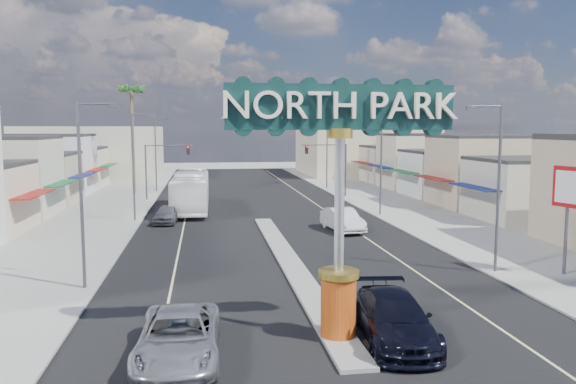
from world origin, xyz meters
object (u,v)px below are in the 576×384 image
object	(u,v)px
gateway_sign	(340,180)
streetlight_l_far	(157,151)
streetlight_l_mid	(135,161)
traffic_signal_right	(330,159)
palm_right_far	(342,96)
bank_pylon_sign	(568,193)
palm_left_far	(131,96)
streetlight_r_near	(496,180)
suv_right	(395,318)
city_bus	(191,191)
car_parked_left	(167,214)
streetlight_r_far	(326,150)
palm_right_mid	(338,107)
streetlight_r_mid	(379,159)
traffic_signal_left	(163,161)
streetlight_l_near	(84,186)
suv_left	(179,337)
car_parked_right	(342,220)

from	to	relation	value
gateway_sign	streetlight_l_far	xyz separation A→B (m)	(-10.43, 50.02, -0.86)
streetlight_l_mid	traffic_signal_right	bearing A→B (deg)	35.50
palm_right_far	bank_pylon_sign	xyz separation A→B (m)	(-1.13, -53.11, -7.96)
gateway_sign	palm_left_far	distance (m)	50.06
streetlight_r_near	suv_right	distance (m)	12.68
gateway_sign	traffic_signal_right	bearing A→B (deg)	77.67
city_bus	car_parked_left	bearing A→B (deg)	-103.91
streetlight_r_far	palm_left_far	world-z (taller)	palm_left_far
streetlight_l_far	palm_right_mid	bearing A→B (deg)	9.69
streetlight_r_mid	car_parked_left	world-z (taller)	streetlight_r_mid
streetlight_r_mid	city_bus	distance (m)	17.76
city_bus	streetlight_r_near	bearing A→B (deg)	-56.31
palm_right_far	gateway_sign	bearing A→B (deg)	-104.03
streetlight_l_mid	car_parked_left	bearing A→B (deg)	-22.84
traffic_signal_left	streetlight_l_near	world-z (taller)	streetlight_l_near
traffic_signal_left	palm_right_mid	size ratio (longest dim) A/B	0.50
streetlight_l_near	streetlight_l_far	xyz separation A→B (m)	(0.00, 42.00, 0.00)
traffic_signal_right	palm_right_far	distance (m)	20.59
traffic_signal_right	bank_pylon_sign	size ratio (longest dim) A/B	1.06
streetlight_r_far	palm_left_far	xyz separation A→B (m)	(-23.43, -2.00, 6.43)
streetlight_l_far	palm_left_far	xyz separation A→B (m)	(-2.57, -2.00, 6.43)
palm_right_mid	palm_right_far	xyz separation A→B (m)	(2.00, 6.00, 1.78)
traffic_signal_left	traffic_signal_right	bearing A→B (deg)	0.00
traffic_signal_left	streetlight_r_near	bearing A→B (deg)	-60.01
gateway_sign	palm_right_far	bearing A→B (deg)	75.97
traffic_signal_right	palm_left_far	bearing A→B (deg)	164.85
streetlight_l_mid	suv_left	bearing A→B (deg)	-80.85
traffic_signal_right	car_parked_left	bearing A→B (deg)	-138.54
streetlight_r_near	streetlight_l_mid	bearing A→B (deg)	136.21
streetlight_r_far	gateway_sign	bearing A→B (deg)	-101.78
streetlight_l_near	streetlight_l_far	world-z (taller)	same
streetlight_l_far	palm_right_far	world-z (taller)	palm_right_far
traffic_signal_left	traffic_signal_right	size ratio (longest dim) A/B	1.00
traffic_signal_right	palm_left_far	world-z (taller)	palm_left_far
streetlight_l_mid	suv_left	world-z (taller)	streetlight_l_mid
traffic_signal_right	city_bus	world-z (taller)	traffic_signal_right
streetlight_r_mid	palm_right_far	world-z (taller)	palm_right_far
palm_left_far	palm_right_far	world-z (taller)	palm_right_far
streetlight_l_far	streetlight_r_far	xyz separation A→B (m)	(20.87, 0.00, 0.00)
streetlight_l_mid	palm_right_far	xyz separation A→B (m)	(25.43, 32.00, 7.32)
palm_left_far	suv_right	world-z (taller)	palm_left_far
car_parked_left	traffic_signal_left	bearing A→B (deg)	102.71
suv_right	car_parked_left	xyz separation A→B (m)	(-9.88, 27.41, -0.11)
streetlight_r_near	streetlight_r_mid	world-z (taller)	same
streetlight_l_mid	car_parked_right	bearing A→B (deg)	-22.58
streetlight_l_mid	streetlight_r_far	distance (m)	30.32
palm_right_far	traffic_signal_left	bearing A→B (deg)	-143.33
gateway_sign	city_bus	world-z (taller)	gateway_sign
streetlight_l_mid	streetlight_r_far	size ratio (longest dim) A/B	1.00
palm_right_far	streetlight_r_mid	bearing A→B (deg)	-98.12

